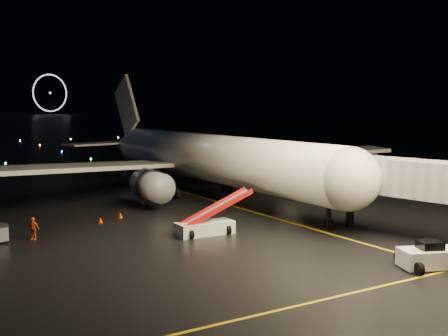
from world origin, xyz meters
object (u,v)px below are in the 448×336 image
Objects in this scene: airliner at (196,131)px; crew_c at (33,229)px; belt_loader at (205,214)px; pushback_tug at (430,254)px.

airliner is 27.76m from crew_c.
crew_c is (-12.86, 5.61, -0.82)m from belt_loader.
belt_loader is (-8.05, 16.48, 0.82)m from pushback_tug.
belt_loader is 3.89× the size of crew_c.
airliner reaches higher than belt_loader.
pushback_tug is at bearing -93.62° from airliner.
airliner is 23.02m from belt_loader.
airliner is at bearing 65.25° from belt_loader.
belt_loader is at bearing 137.48° from pushback_tug.
airliner reaches higher than crew_c.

